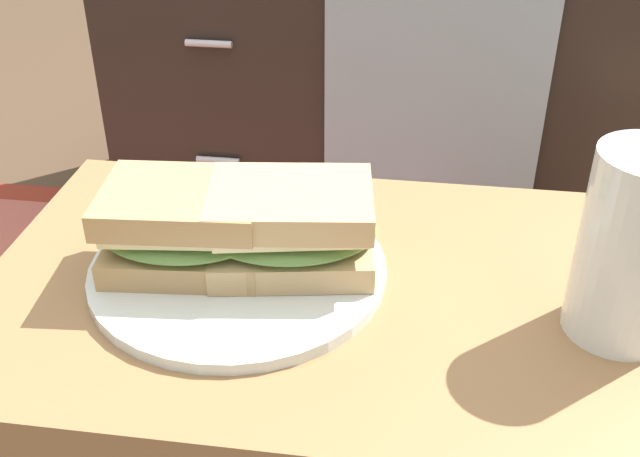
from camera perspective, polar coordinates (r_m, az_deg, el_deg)
The scene contains 7 objects.
side_table at distance 0.67m, azimuth 0.61°, elevation -10.28°, with size 0.56×0.36×0.46m.
tv_cabinet at distance 1.54m, azimuth 4.04°, elevation 11.80°, with size 0.96×0.46×0.58m.
area_rug at distance 1.33m, azimuth -12.24°, elevation -6.61°, with size 1.24×0.83×0.01m.
plate at distance 0.63m, azimuth -6.03°, elevation -2.79°, with size 0.24×0.24×0.01m, color silver.
sandwich_front at distance 0.61m, azimuth -10.18°, elevation 0.20°, with size 0.14×0.11×0.07m.
sandwich_back at distance 0.60m, azimuth -2.21°, elevation 0.12°, with size 0.15×0.12×0.07m.
beer_glass at distance 0.57m, azimuth 22.48°, elevation -1.49°, with size 0.08×0.08×0.14m.
Camera 1 is at (0.06, -0.49, 0.82)m, focal length 42.62 mm.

